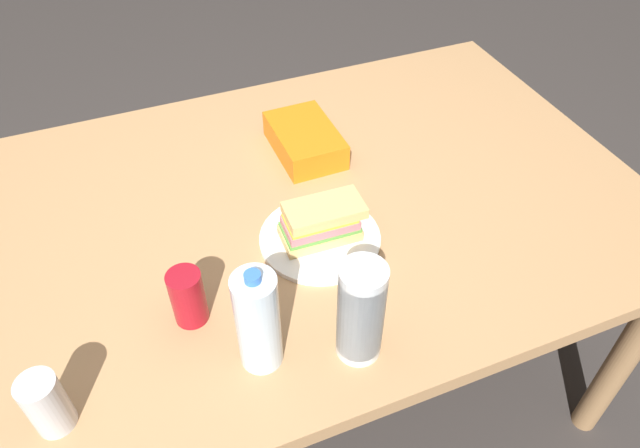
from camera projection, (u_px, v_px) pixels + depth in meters
The scene contains 9 objects.
ground_plane at pixel (277, 387), 1.90m from camera, with size 8.00×8.00×0.00m, color #383330.
dining_table at pixel (262, 238), 1.42m from camera, with size 1.85×1.09×0.77m.
paper_plate at pixel (320, 238), 1.30m from camera, with size 0.27×0.27×0.01m, color white.
sandwich at pixel (321, 222), 1.27m from camera, with size 0.18×0.10×0.08m.
soda_can_red at pixel (188, 297), 1.11m from camera, with size 0.07×0.07×0.12m, color maroon.
chip_bag at pixel (305, 140), 1.51m from camera, with size 0.23×0.15×0.07m, color orange.
water_bottle_tall at pixel (258, 321), 1.01m from camera, with size 0.08×0.08×0.23m.
plastic_cup_stack at pixel (361, 312), 1.02m from camera, with size 0.08×0.08×0.22m.
soda_can_silver at pixel (46, 404), 0.95m from camera, with size 0.07×0.07×0.12m, color silver.
Camera 1 is at (-0.24, -0.97, 1.71)m, focal length 32.91 mm.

